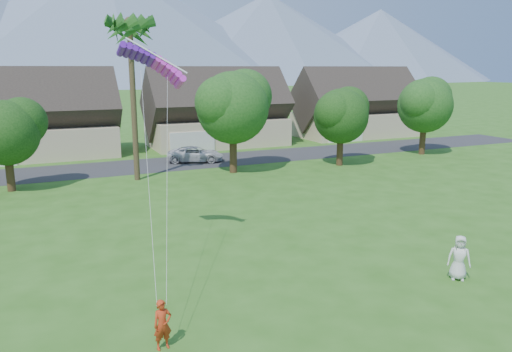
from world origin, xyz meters
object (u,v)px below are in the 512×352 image
watcher (459,258)px  parafoil_kite (154,61)px  parked_car (196,154)px  kite_flyer (163,325)px

watcher → parafoil_kite: size_ratio=0.59×
watcher → parked_car: 30.25m
parked_car → parafoil_kite: (-8.62, -21.97, 8.27)m
watcher → parked_car: watcher is taller
kite_flyer → watcher: size_ratio=0.86×
parafoil_kite → watcher: bearing=-26.5°
watcher → parked_car: (-1.97, 30.18, -0.23)m
kite_flyer → parafoil_kite: 11.86m
watcher → parafoil_kite: parafoil_kite is taller
kite_flyer → parafoil_kite: (2.00, 8.35, 8.17)m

